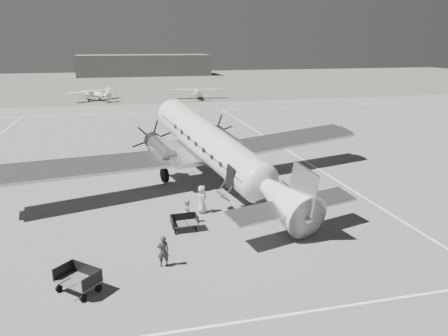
# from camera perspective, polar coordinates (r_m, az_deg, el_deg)

# --- Properties ---
(ground) EXTENTS (260.00, 260.00, 0.00)m
(ground) POSITION_cam_1_polar(r_m,az_deg,el_deg) (30.16, -4.70, -4.15)
(ground) COLOR slate
(ground) RESTS_ON ground
(taxi_line_near) EXTENTS (60.00, 0.15, 0.01)m
(taxi_line_near) POSITION_cam_1_polar(r_m,az_deg,el_deg) (17.94, 2.92, -19.34)
(taxi_line_near) COLOR white
(taxi_line_near) RESTS_ON ground
(taxi_line_right) EXTENTS (0.15, 80.00, 0.01)m
(taxi_line_right) POSITION_cam_1_polar(r_m,az_deg,el_deg) (34.01, 15.70, -2.34)
(taxi_line_right) COLOR white
(taxi_line_right) RESTS_ON ground
(taxi_line_horizon) EXTENTS (90.00, 0.15, 0.01)m
(taxi_line_horizon) POSITION_cam_1_polar(r_m,az_deg,el_deg) (68.91, -10.07, 7.15)
(taxi_line_horizon) COLOR white
(taxi_line_horizon) RESTS_ON ground
(grass_infield) EXTENTS (260.00, 90.00, 0.01)m
(grass_infield) POSITION_cam_1_polar(r_m,az_deg,el_deg) (123.50, -11.91, 10.90)
(grass_infield) COLOR #59574B
(grass_infield) RESTS_ON ground
(hangar_main) EXTENTS (42.00, 14.00, 6.60)m
(hangar_main) POSITION_cam_1_polar(r_m,az_deg,el_deg) (148.45, -10.40, 13.07)
(hangar_main) COLOR #5D5D5D
(hangar_main) RESTS_ON ground
(dc3_airliner) EXTENTS (34.35, 28.14, 5.67)m
(dc3_airliner) POSITION_cam_1_polar(r_m,az_deg,el_deg) (31.33, -0.87, 2.10)
(dc3_airliner) COLOR #B0B0B3
(dc3_airliner) RESTS_ON ground
(light_plane_left) EXTENTS (13.01, 12.77, 2.10)m
(light_plane_left) POSITION_cam_1_polar(r_m,az_deg,el_deg) (85.30, -16.55, 9.12)
(light_plane_left) COLOR silver
(light_plane_left) RESTS_ON ground
(light_plane_right) EXTENTS (10.71, 9.07, 2.05)m
(light_plane_right) POSITION_cam_1_polar(r_m,az_deg,el_deg) (84.90, -3.59, 9.70)
(light_plane_right) COLOR silver
(light_plane_right) RESTS_ON ground
(baggage_cart_near) EXTENTS (1.66, 1.22, 0.90)m
(baggage_cart_near) POSITION_cam_1_polar(r_m,az_deg,el_deg) (25.28, -5.19, -7.17)
(baggage_cart_near) COLOR #565656
(baggage_cart_near) RESTS_ON ground
(baggage_cart_far) EXTENTS (2.34, 2.32, 1.09)m
(baggage_cart_far) POSITION_cam_1_polar(r_m,az_deg,el_deg) (20.38, -18.53, -13.76)
(baggage_cart_far) COLOR #565656
(baggage_cart_far) RESTS_ON ground
(ground_crew) EXTENTS (0.62, 0.45, 1.58)m
(ground_crew) POSITION_cam_1_polar(r_m,az_deg,el_deg) (21.46, -7.95, -10.69)
(ground_crew) COLOR #303030
(ground_crew) RESTS_ON ground
(ramp_agent) EXTENTS (0.78, 0.87, 1.47)m
(ramp_agent) POSITION_cam_1_polar(r_m,az_deg,el_deg) (26.21, -4.73, -5.62)
(ramp_agent) COLOR silver
(ramp_agent) RESTS_ON ground
(passenger) EXTENTS (0.67, 0.93, 1.78)m
(passenger) POSITION_cam_1_polar(r_m,az_deg,el_deg) (27.62, -2.91, -4.09)
(passenger) COLOR #B4B4B2
(passenger) RESTS_ON ground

